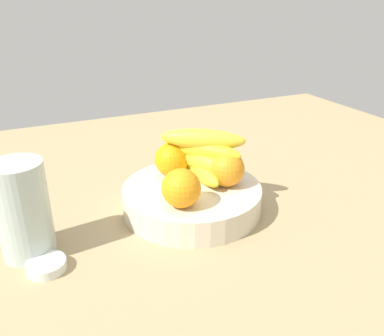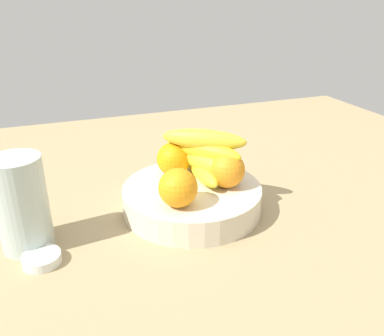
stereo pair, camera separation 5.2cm
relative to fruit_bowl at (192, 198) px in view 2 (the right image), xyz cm
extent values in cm
cube|color=#9F8960|center=(-3.51, 0.05, -4.06)|extent=(180.00, 140.00, 3.00)
cylinder|color=beige|center=(0.00, 0.00, 0.00)|extent=(27.42, 27.42, 5.13)
sphere|color=orange|center=(-4.91, -6.17, 6.09)|extent=(7.05, 7.05, 7.05)
sphere|color=orange|center=(6.41, -2.20, 6.09)|extent=(7.05, 7.05, 7.05)
sphere|color=orange|center=(-1.60, 6.56, 6.09)|extent=(7.05, 7.05, 7.05)
ellipsoid|color=yellow|center=(3.24, 3.37, 4.56)|extent=(4.87, 17.18, 4.00)
ellipsoid|color=yellow|center=(2.84, 3.02, 6.76)|extent=(9.66, 17.33, 4.00)
ellipsoid|color=yellow|center=(3.30, 2.68, 8.96)|extent=(13.34, 16.04, 4.00)
ellipsoid|color=yellow|center=(3.41, 2.54, 11.16)|extent=(16.25, 12.97, 4.00)
cylinder|color=#AEC0BB|center=(-30.74, -1.93, 5.66)|extent=(8.54, 8.54, 16.45)
cylinder|color=silver|center=(-28.79, -7.82, -1.76)|extent=(6.14, 6.14, 1.61)
camera|label=1|loc=(-29.09, -63.57, 37.72)|focal=37.16mm
camera|label=2|loc=(-24.28, -65.56, 37.72)|focal=37.16mm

